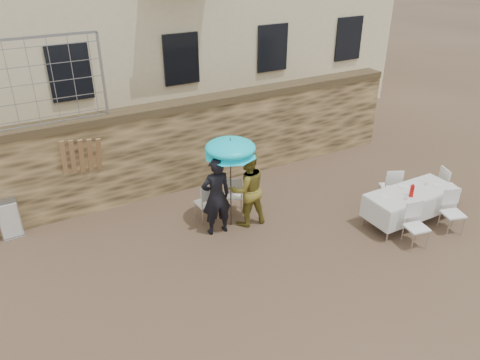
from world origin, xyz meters
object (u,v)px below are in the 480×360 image
couple_chair_left (206,201)px  couple_chair_right (233,194)px  table_chair_front_left (417,226)px  man_suit (216,196)px  banquet_table (412,193)px  umbrella (230,151)px  woman_dress (247,189)px  table_chair_back (390,186)px  table_chair_front_right (453,213)px  table_chair_side (449,186)px  chair_stack_right (9,216)px  soda_bottle (412,191)px

couple_chair_left → couple_chair_right: bearing=177.4°
couple_chair_right → table_chair_front_left: (2.64, -3.01, 0.00)m
man_suit → banquet_table: size_ratio=0.84×
couple_chair_right → umbrella: bearing=84.3°
table_chair_front_left → woman_dress: bearing=147.2°
table_chair_back → table_chair_front_right: bearing=127.1°
couple_chair_left → table_chair_back: (4.14, -1.46, 0.00)m
man_suit → table_chair_back: (4.14, -0.91, -0.41)m
banquet_table → umbrella: bearing=153.0°
woman_dress → table_chair_side: 4.88m
woman_dress → table_chair_front_right: bearing=150.3°
woman_dress → banquet_table: bearing=155.8°
man_suit → chair_stack_right: bearing=-24.6°
couple_chair_left → table_chair_front_left: 4.49m
woman_dress → couple_chair_right: (-0.05, 0.55, -0.39)m
man_suit → woman_dress: man_suit is taller
couple_chair_right → soda_bottle: 3.90m
table_chair_front_right → table_chair_front_left: bearing=-163.2°
table_chair_back → table_chair_side: size_ratio=1.00×
couple_chair_right → chair_stack_right: bearing=9.8°
man_suit → soda_bottle: bearing=156.9°
umbrella → table_chair_back: (3.74, -1.01, -1.33)m
umbrella → couple_chair_right: size_ratio=2.00×
man_suit → couple_chair_left: 0.68m
table_chair_front_right → chair_stack_right: table_chair_front_right is taller
banquet_table → chair_stack_right: chair_stack_right is taller
woman_dress → table_chair_back: woman_dress is taller
woman_dress → banquet_table: size_ratio=0.83×
umbrella → table_chair_side: 5.39m
man_suit → table_chair_side: man_suit is taller
banquet_table → soda_bottle: bearing=-143.1°
table_chair_front_left → table_chair_front_right: same height
couple_chair_left → banquet_table: 4.54m
umbrella → table_chair_side: (4.94, -1.71, -1.33)m
chair_stack_right → table_chair_front_left: bearing=-32.0°
table_chair_back → chair_stack_right: bearing=5.9°
woman_dress → table_chair_side: (4.59, -1.61, -0.39)m
woman_dress → chair_stack_right: size_ratio=1.90×
couple_chair_left → man_suit: bearing=87.4°
couple_chair_right → soda_bottle: (3.04, -2.41, 0.43)m
couple_chair_right → table_chair_back: size_ratio=1.00×
couple_chair_left → table_chair_back: same height
woman_dress → banquet_table: woman_dress is taller
man_suit → table_chair_front_right: size_ratio=1.85×
table_chair_front_left → umbrella: bearing=149.7°
table_chair_side → chair_stack_right: size_ratio=1.04×
couple_chair_left → table_chair_back: size_ratio=1.00×
soda_bottle → table_chair_side: soda_bottle is taller
woman_dress → table_chair_front_left: woman_dress is taller
couple_chair_right → banquet_table: (3.24, -2.26, 0.25)m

